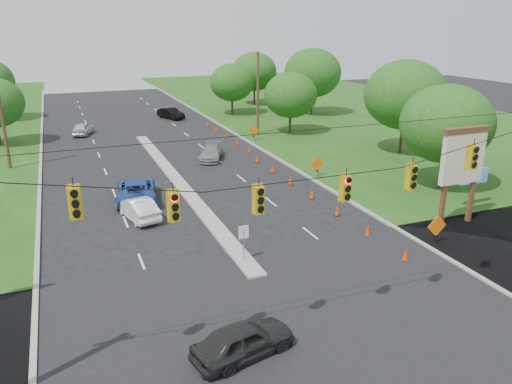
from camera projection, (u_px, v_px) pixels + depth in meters
name	position (u px, v px, depth m)	size (l,w,h in m)	color
ground	(294.00, 322.00, 20.94)	(160.00, 160.00, 0.00)	black
grass_right	(479.00, 150.00, 49.06)	(40.00, 160.00, 0.06)	#1E4714
cross_street	(294.00, 322.00, 20.94)	(160.00, 14.00, 0.02)	black
curb_left	(41.00, 166.00, 43.76)	(0.25, 110.00, 0.16)	gray
curb_right	(254.00, 146.00, 50.85)	(0.25, 110.00, 0.16)	gray
median	(178.00, 182.00, 39.39)	(1.00, 34.00, 0.18)	gray
median_sign	(244.00, 236.00, 25.74)	(0.55, 0.06, 2.05)	gray
signal_span	(308.00, 221.00, 18.44)	(25.60, 0.32, 9.00)	#422D1C
utility_pole_far_left	(2.00, 117.00, 41.46)	(0.28, 0.28, 9.00)	#422D1C
utility_pole_far_right	(258.00, 94.00, 54.64)	(0.28, 0.28, 9.00)	#422D1C
pylon_sign	(464.00, 161.00, 30.12)	(5.90, 2.30, 6.12)	#59331E
cone_0	(405.00, 254.00, 26.26)	(0.32, 0.32, 0.70)	#F33900
cone_1	(368.00, 230.00, 29.34)	(0.32, 0.32, 0.70)	#F33900
cone_2	(337.00, 210.00, 32.42)	(0.32, 0.32, 0.70)	#F33900
cone_3	(312.00, 194.00, 35.49)	(0.32, 0.32, 0.70)	#F33900
cone_4	(291.00, 180.00, 38.57)	(0.32, 0.32, 0.70)	#F33900
cone_5	(273.00, 169.00, 41.65)	(0.32, 0.32, 0.70)	#F33900
cone_6	(257.00, 159.00, 44.72)	(0.32, 0.32, 0.70)	#F33900
cone_7	(249.00, 149.00, 48.01)	(0.32, 0.32, 0.70)	#F33900
cone_8	(237.00, 142.00, 51.09)	(0.32, 0.32, 0.70)	#F33900
cone_9	(226.00, 135.00, 54.16)	(0.32, 0.32, 0.70)	#F33900
cone_10	(216.00, 129.00, 57.24)	(0.32, 0.32, 0.70)	#F33900
cone_11	(208.00, 123.00, 60.32)	(0.32, 0.32, 0.70)	#F33900
work_sign_0	(437.00, 227.00, 27.89)	(1.27, 0.58, 1.37)	black
work_sign_1	(317.00, 164.00, 40.20)	(1.27, 0.58, 1.37)	black
work_sign_2	(253.00, 131.00, 52.51)	(1.27, 0.58, 1.37)	black
tree_7	(446.00, 124.00, 36.21)	(6.72, 6.72, 7.84)	black
tree_8	(405.00, 95.00, 46.21)	(7.56, 7.56, 8.82)	black
tree_9	(291.00, 95.00, 55.05)	(5.88, 5.88, 6.86)	black
tree_10	(313.00, 73.00, 66.25)	(7.56, 7.56, 8.82)	black
tree_11	(254.00, 72.00, 74.71)	(6.72, 6.72, 7.84)	black
tree_12	(232.00, 82.00, 66.65)	(5.88, 5.88, 6.86)	black
black_sedan	(243.00, 340.00, 18.60)	(1.63, 4.05, 1.38)	black
white_sedan	(138.00, 208.00, 31.84)	(1.46, 4.20, 1.38)	white
blue_pickup	(136.00, 190.00, 35.06)	(2.64, 5.72, 1.59)	#234396
silver_car_far	(211.00, 153.00, 45.63)	(1.82, 4.48, 1.30)	gray
silver_car_oncoming	(83.00, 129.00, 55.73)	(1.62, 4.02, 1.37)	silver
dark_car_receding	(171.00, 113.00, 65.01)	(1.49, 4.27, 1.41)	black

